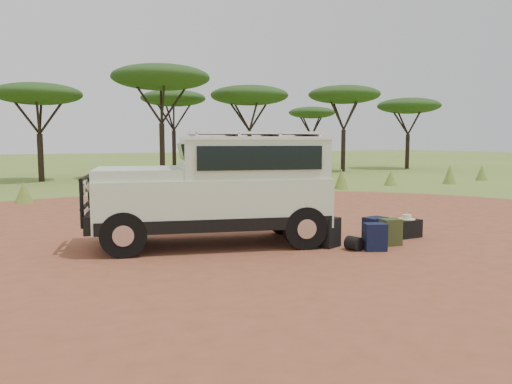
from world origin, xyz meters
name	(u,v)px	position (x,y,z in m)	size (l,w,h in m)	color
ground	(215,251)	(0.00, 0.00, 0.00)	(140.00, 140.00, 0.00)	olive
dirt_clearing	(215,251)	(0.00, 0.00, 0.00)	(23.00, 23.00, 0.01)	#9B4B32
grass_fringe	(125,188)	(0.12, 8.67, 0.40)	(36.60, 1.60, 0.90)	olive
acacia_treeline	(92,87)	(0.75, 19.81, 4.87)	(46.70, 13.20, 6.26)	black
safari_vehicle	(220,191)	(0.31, 0.52, 1.06)	(4.80, 2.85, 2.20)	silver
backpack_black	(329,232)	(2.08, -0.66, 0.28)	(0.42, 0.31, 0.57)	black
backpack_navy	(375,237)	(2.66, -1.32, 0.26)	(0.39, 0.28, 0.52)	black
backpack_olive	(391,232)	(3.24, -1.08, 0.26)	(0.38, 0.27, 0.52)	#36431F
duffel_navy	(375,229)	(3.23, -0.63, 0.25)	(0.44, 0.33, 0.49)	black
hard_case	(407,228)	(4.10, -0.60, 0.19)	(0.54, 0.39, 0.39)	black
stuff_sack	(354,244)	(2.33, -1.12, 0.13)	(0.27, 0.27, 0.27)	black
safari_hat	(407,218)	(4.10, -0.60, 0.42)	(0.35, 0.35, 0.10)	beige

